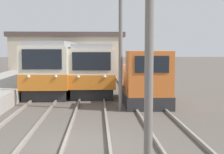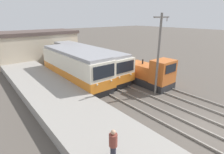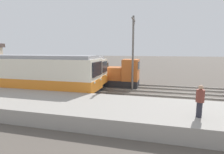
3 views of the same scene
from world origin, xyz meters
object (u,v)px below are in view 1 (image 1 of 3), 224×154
catenary_mast_mid (121,31)px  commuter_train_center (93,67)px  commuter_train_left (55,68)px  catenary_mast_near (150,10)px  shunting_locomotive (144,82)px

catenary_mast_mid → commuter_train_center: bearing=98.6°
commuter_train_left → catenary_mast_near: size_ratio=1.54×
commuter_train_left → shunting_locomotive: commuter_train_left is taller
catenary_mast_near → catenary_mast_mid: (0.00, 8.61, 0.00)m
commuter_train_left → shunting_locomotive: (5.80, -5.97, -0.46)m
commuter_train_left → shunting_locomotive: 8.34m
shunting_locomotive → catenary_mast_near: 10.95m
shunting_locomotive → catenary_mast_near: bearing=-98.1°
commuter_train_center → catenary_mast_near: (1.51, -18.62, 2.39)m
commuter_train_left → catenary_mast_mid: bearing=-61.3°
commuter_train_left → commuter_train_center: 3.54m
catenary_mast_near → catenary_mast_mid: 8.61m
commuter_train_center → catenary_mast_near: size_ratio=2.04×
shunting_locomotive → catenary_mast_mid: (-1.49, -1.88, 2.77)m
shunting_locomotive → catenary_mast_mid: 3.66m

